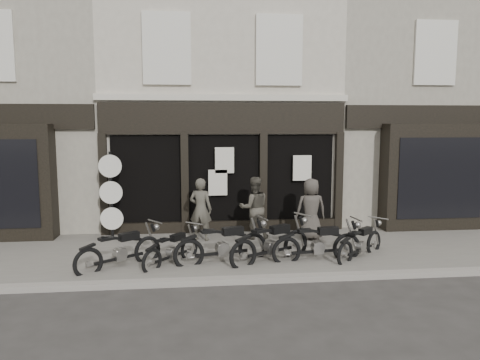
{
  "coord_description": "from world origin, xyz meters",
  "views": [
    {
      "loc": [
        -1.01,
        -10.66,
        3.4
      ],
      "look_at": [
        0.32,
        1.6,
        1.82
      ],
      "focal_mm": 35.0,
      "sensor_mm": 36.0,
      "label": 1
    }
  ],
  "objects": [
    {
      "name": "motorcycle_1",
      "position": [
        -1.44,
        -0.0,
        0.36
      ],
      "size": [
        1.38,
        1.59,
        0.91
      ],
      "rotation": [
        0.0,
        0.0,
        0.88
      ],
      "color": "black",
      "rests_on": "ground"
    },
    {
      "name": "neighbour_left",
      "position": [
        -6.35,
        5.9,
        4.04
      ],
      "size": [
        5.6,
        6.73,
        8.34
      ],
      "color": "gray",
      "rests_on": "ground"
    },
    {
      "name": "motorcycle_2",
      "position": [
        -0.26,
        -0.05,
        0.44
      ],
      "size": [
        2.26,
        0.94,
        1.11
      ],
      "rotation": [
        0.0,
        0.0,
        0.27
      ],
      "color": "black",
      "rests_on": "ground"
    },
    {
      "name": "man_right",
      "position": [
        2.29,
        1.7,
        0.97
      ],
      "size": [
        0.84,
        0.55,
        1.71
      ],
      "primitive_type": "imported",
      "rotation": [
        0.0,
        0.0,
        3.15
      ],
      "color": "#403B36",
      "rests_on": "pavement"
    },
    {
      "name": "neighbour_right",
      "position": [
        6.35,
        5.9,
        4.04
      ],
      "size": [
        5.6,
        6.73,
        8.34
      ],
      "color": "gray",
      "rests_on": "ground"
    },
    {
      "name": "pavement",
      "position": [
        0.0,
        0.9,
        0.06
      ],
      "size": [
        30.0,
        4.2,
        0.12
      ],
      "primitive_type": "cube",
      "color": "#615C56",
      "rests_on": "ground_plane"
    },
    {
      "name": "kerb",
      "position": [
        0.0,
        -1.25,
        0.07
      ],
      "size": [
        30.0,
        0.25,
        0.13
      ],
      "primitive_type": "cube",
      "color": "gray",
      "rests_on": "ground_plane"
    },
    {
      "name": "motorcycle_0",
      "position": [
        -2.6,
        -0.16,
        0.41
      ],
      "size": [
        1.86,
        1.49,
        1.03
      ],
      "rotation": [
        0.0,
        0.0,
        0.63
      ],
      "color": "black",
      "rests_on": "ground"
    },
    {
      "name": "ground_plane",
      "position": [
        0.0,
        0.0,
        0.0
      ],
      "size": [
        90.0,
        90.0,
        0.0
      ],
      "primitive_type": "plane",
      "color": "#2D2B28",
      "rests_on": "ground"
    },
    {
      "name": "man_centre",
      "position": [
        0.76,
        1.99,
        0.99
      ],
      "size": [
        0.88,
        0.71,
        1.73
      ],
      "primitive_type": "imported",
      "rotation": [
        0.0,
        0.0,
        3.2
      ],
      "color": "#423E35",
      "rests_on": "pavement"
    },
    {
      "name": "motorcycle_4",
      "position": [
        2.0,
        -0.14,
        0.43
      ],
      "size": [
        2.24,
        0.61,
        1.07
      ],
      "rotation": [
        0.0,
        0.0,
        0.12
      ],
      "color": "black",
      "rests_on": "ground"
    },
    {
      "name": "motorcycle_3",
      "position": [
        0.89,
        -0.07,
        0.44
      ],
      "size": [
        2.12,
        1.41,
        1.11
      ],
      "rotation": [
        0.0,
        0.0,
        0.51
      ],
      "color": "black",
      "rests_on": "ground"
    },
    {
      "name": "advert_sign_post",
      "position": [
        -3.15,
        2.25,
        1.25
      ],
      "size": [
        0.62,
        0.4,
        2.56
      ],
      "rotation": [
        0.0,
        0.0,
        0.01
      ],
      "color": "black",
      "rests_on": "ground"
    },
    {
      "name": "man_left",
      "position": [
        -0.72,
        1.96,
        0.98
      ],
      "size": [
        0.73,
        0.59,
        1.72
      ],
      "primitive_type": "imported",
      "rotation": [
        0.0,
        0.0,
        2.81
      ],
      "color": "#47443B",
      "rests_on": "pavement"
    },
    {
      "name": "motorcycle_5",
      "position": [
        3.09,
        -0.01,
        0.38
      ],
      "size": [
        1.66,
        1.47,
        0.96
      ],
      "rotation": [
        0.0,
        0.0,
        0.7
      ],
      "color": "black",
      "rests_on": "ground"
    },
    {
      "name": "central_building",
      "position": [
        0.0,
        5.95,
        4.08
      ],
      "size": [
        7.3,
        6.22,
        8.34
      ],
      "color": "beige",
      "rests_on": "ground"
    }
  ]
}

